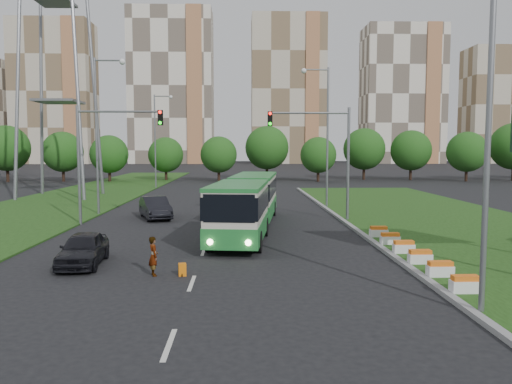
{
  "coord_description": "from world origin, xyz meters",
  "views": [
    {
      "loc": [
        -1.08,
        -24.78,
        5.15
      ],
      "look_at": [
        -0.23,
        4.35,
        2.6
      ],
      "focal_mm": 35.0,
      "sensor_mm": 36.0,
      "label": 1
    }
  ],
  "objects_px": {
    "traffic_mast_left": "(103,145)",
    "car_left_far": "(155,208)",
    "traffic_mast_median": "(325,146)",
    "articulated_bus": "(247,202)",
    "shopping_trolley": "(182,270)",
    "car_left_near": "(83,249)",
    "pedestrian": "(154,256)"
  },
  "relations": [
    {
      "from": "articulated_bus",
      "to": "pedestrian",
      "type": "height_order",
      "value": "articulated_bus"
    },
    {
      "from": "articulated_bus",
      "to": "shopping_trolley",
      "type": "xyz_separation_m",
      "value": [
        -2.75,
        -11.62,
        -1.5
      ]
    },
    {
      "from": "car_left_far",
      "to": "shopping_trolley",
      "type": "bearing_deg",
      "value": -96.51
    },
    {
      "from": "articulated_bus",
      "to": "pedestrian",
      "type": "bearing_deg",
      "value": -102.0
    },
    {
      "from": "articulated_bus",
      "to": "car_left_near",
      "type": "bearing_deg",
      "value": -120.64
    },
    {
      "from": "shopping_trolley",
      "to": "car_left_far",
      "type": "bearing_deg",
      "value": 91.44
    },
    {
      "from": "pedestrian",
      "to": "car_left_near",
      "type": "bearing_deg",
      "value": 39.46
    },
    {
      "from": "traffic_mast_left",
      "to": "car_left_far",
      "type": "xyz_separation_m",
      "value": [
        2.93,
        2.86,
        -4.54
      ]
    },
    {
      "from": "traffic_mast_median",
      "to": "pedestrian",
      "type": "bearing_deg",
      "value": -122.51
    },
    {
      "from": "car_left_far",
      "to": "shopping_trolley",
      "type": "xyz_separation_m",
      "value": [
        3.96,
        -16.74,
        -0.55
      ]
    },
    {
      "from": "articulated_bus",
      "to": "car_left_far",
      "type": "distance_m",
      "value": 8.49
    },
    {
      "from": "traffic_mast_median",
      "to": "car_left_near",
      "type": "bearing_deg",
      "value": -134.97
    },
    {
      "from": "traffic_mast_left",
      "to": "articulated_bus",
      "type": "relative_size",
      "value": 0.46
    },
    {
      "from": "pedestrian",
      "to": "articulated_bus",
      "type": "bearing_deg",
      "value": -39.96
    },
    {
      "from": "traffic_mast_median",
      "to": "shopping_trolley",
      "type": "bearing_deg",
      "value": -119.06
    },
    {
      "from": "car_left_near",
      "to": "pedestrian",
      "type": "relative_size",
      "value": 2.67
    },
    {
      "from": "traffic_mast_median",
      "to": "shopping_trolley",
      "type": "distance_m",
      "value": 17.77
    },
    {
      "from": "traffic_mast_median",
      "to": "traffic_mast_left",
      "type": "distance_m",
      "value": 15.19
    },
    {
      "from": "car_left_near",
      "to": "articulated_bus",
      "type": "bearing_deg",
      "value": 48.39
    },
    {
      "from": "traffic_mast_median",
      "to": "articulated_bus",
      "type": "height_order",
      "value": "traffic_mast_median"
    },
    {
      "from": "traffic_mast_median",
      "to": "shopping_trolley",
      "type": "relative_size",
      "value": 15.45
    },
    {
      "from": "pedestrian",
      "to": "shopping_trolley",
      "type": "height_order",
      "value": "pedestrian"
    },
    {
      "from": "traffic_mast_left",
      "to": "shopping_trolley",
      "type": "relative_size",
      "value": 15.45
    },
    {
      "from": "car_left_near",
      "to": "shopping_trolley",
      "type": "relative_size",
      "value": 8.26
    },
    {
      "from": "traffic_mast_left",
      "to": "car_left_far",
      "type": "height_order",
      "value": "traffic_mast_left"
    },
    {
      "from": "car_left_far",
      "to": "pedestrian",
      "type": "relative_size",
      "value": 3.05
    },
    {
      "from": "pedestrian",
      "to": "traffic_mast_median",
      "type": "bearing_deg",
      "value": -53.74
    },
    {
      "from": "car_left_near",
      "to": "car_left_far",
      "type": "bearing_deg",
      "value": 83.29
    },
    {
      "from": "traffic_mast_median",
      "to": "traffic_mast_left",
      "type": "height_order",
      "value": "same"
    },
    {
      "from": "traffic_mast_left",
      "to": "car_left_far",
      "type": "distance_m",
      "value": 6.12
    },
    {
      "from": "articulated_bus",
      "to": "pedestrian",
      "type": "xyz_separation_m",
      "value": [
        -3.91,
        -11.54,
        -0.95
      ]
    },
    {
      "from": "car_left_near",
      "to": "car_left_far",
      "type": "relative_size",
      "value": 0.87
    }
  ]
}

